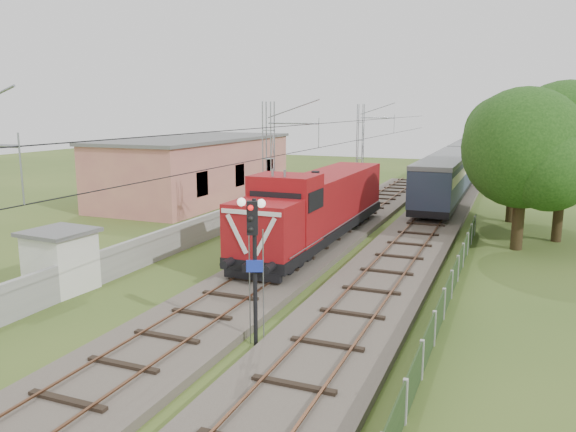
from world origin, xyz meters
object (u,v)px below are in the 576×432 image
at_px(relay_hut, 61,260).
at_px(locomotive, 318,206).
at_px(coach_rake, 470,154).
at_px(signal_post, 254,247).

bearing_deg(relay_hut, locomotive, 57.62).
height_order(locomotive, relay_hut, locomotive).
distance_m(coach_rake, signal_post, 52.87).
bearing_deg(relay_hut, coach_rake, 76.27).
xyz_separation_m(signal_post, relay_hut, (-10.03, 2.07, -2.01)).
bearing_deg(locomotive, relay_hut, -122.38).
relative_size(locomotive, signal_post, 3.59).
bearing_deg(coach_rake, locomotive, -97.29).
height_order(signal_post, relay_hut, signal_post).
height_order(coach_rake, signal_post, signal_post).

